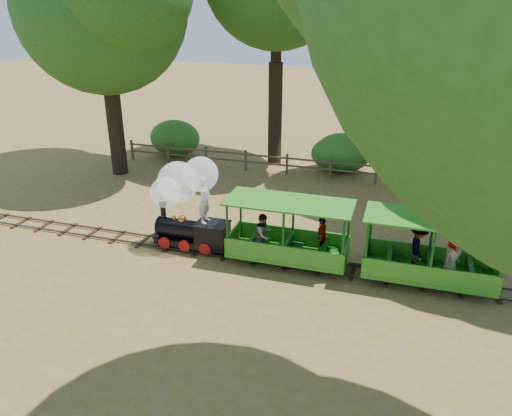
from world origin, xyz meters
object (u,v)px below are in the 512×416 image
(locomotive, at_px, (185,197))
(fence, at_px, (309,165))
(carriage_rear, at_px, (430,257))
(carriage_front, at_px, (288,240))

(locomotive, xyz_separation_m, fence, (2.41, 7.93, -1.21))
(fence, bearing_deg, locomotive, -106.89)
(locomotive, height_order, carriage_rear, locomotive)
(carriage_front, distance_m, fence, 8.10)
(carriage_rear, bearing_deg, locomotive, 179.70)
(locomotive, bearing_deg, fence, 73.11)
(carriage_rear, bearing_deg, fence, 122.62)
(carriage_rear, relative_size, fence, 0.21)
(carriage_rear, distance_m, fence, 9.46)
(locomotive, relative_size, carriage_front, 0.85)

